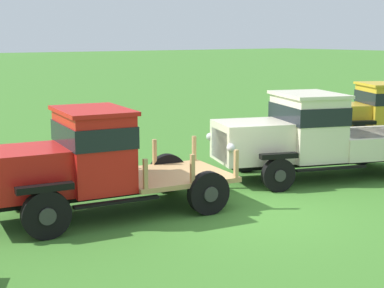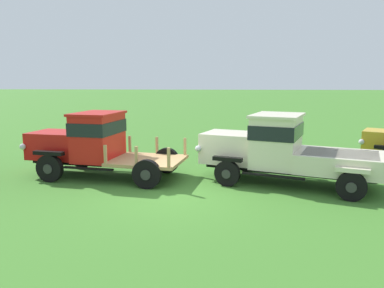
# 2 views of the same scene
# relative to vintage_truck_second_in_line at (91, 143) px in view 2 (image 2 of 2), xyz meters

# --- Properties ---
(ground_plane) EXTENTS (240.00, 240.00, 0.00)m
(ground_plane) POSITION_rel_vintage_truck_second_in_line_xyz_m (2.95, -1.81, -1.14)
(ground_plane) COLOR #3D7528
(vintage_truck_second_in_line) EXTENTS (5.53, 2.87, 2.18)m
(vintage_truck_second_in_line) POSITION_rel_vintage_truck_second_in_line_xyz_m (0.00, 0.00, 0.00)
(vintage_truck_second_in_line) COLOR black
(vintage_truck_second_in_line) RESTS_ON ground
(vintage_truck_midrow_center) EXTENTS (5.84, 3.67, 2.18)m
(vintage_truck_midrow_center) POSITION_rel_vintage_truck_second_in_line_xyz_m (6.27, -0.41, -0.05)
(vintage_truck_midrow_center) COLOR black
(vintage_truck_midrow_center) RESTS_ON ground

